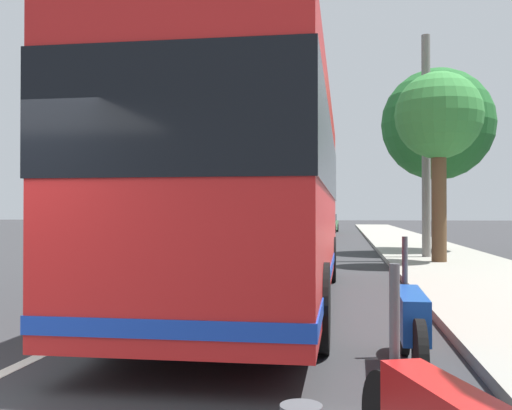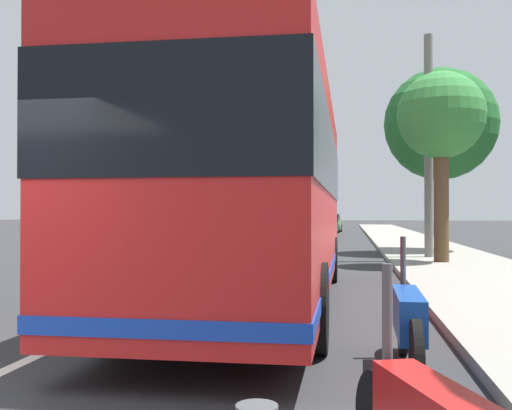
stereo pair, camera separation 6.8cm
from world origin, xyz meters
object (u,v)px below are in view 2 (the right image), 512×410
car_oncoming (319,225)px  car_ahead_same_lane (285,223)px  utility_pole (429,148)px  motorcycle_far_end (408,323)px  car_side_street (328,224)px  car_far_distant (317,228)px  roadside_tree_mid_block (441,119)px  coach_bus (258,187)px  roadside_tree_far_block (441,125)px

car_oncoming → car_ahead_same_lane: size_ratio=0.97×
utility_pole → motorcycle_far_end: bearing=171.9°
car_side_street → car_oncoming: bearing=178.7°
car_far_distant → roadside_tree_mid_block: roadside_tree_mid_block is taller
coach_bus → car_side_street: 35.94m
roadside_tree_mid_block → motorcycle_far_end: bearing=170.1°
motorcycle_far_end → roadside_tree_mid_block: size_ratio=0.42×
car_oncoming → utility_pole: bearing=-169.3°
motorcycle_far_end → car_far_distant: (26.18, 2.25, 0.18)m
car_side_street → roadside_tree_mid_block: (-28.33, -4.13, 3.54)m
motorcycle_far_end → roadside_tree_mid_block: roadside_tree_mid_block is taller
coach_bus → car_ahead_same_lane: bearing=5.1°
coach_bus → car_far_distant: coach_bus is taller
motorcycle_far_end → car_ahead_same_lane: size_ratio=0.50×
coach_bus → car_ahead_same_lane: coach_bus is taller
motorcycle_far_end → utility_pole: size_ratio=0.33×
motorcycle_far_end → car_oncoming: car_oncoming is taller
roadside_tree_far_block → car_ahead_same_lane: bearing=18.6°
coach_bus → roadside_tree_mid_block: roadside_tree_mid_block is taller
coach_bus → car_far_distant: (22.07, 0.18, -1.29)m
roadside_tree_far_block → utility_pole: 3.75m
coach_bus → motorcycle_far_end: 4.84m
motorcycle_far_end → roadside_tree_far_block: roadside_tree_far_block is taller
motorcycle_far_end → utility_pole: 14.06m
coach_bus → car_side_street: size_ratio=2.35×
utility_pole → car_oncoming: bearing=12.2°
roadside_tree_mid_block → car_ahead_same_lane: bearing=14.2°
car_side_street → roadside_tree_far_block: bearing=-165.1°
car_side_street → car_far_distant: size_ratio=1.05×
coach_bus → motorcycle_far_end: (-4.12, -2.08, -1.47)m
car_far_distant → car_oncoming: (7.99, 0.26, 0.01)m
car_far_distant → car_ahead_same_lane: size_ratio=0.92×
coach_bus → car_oncoming: size_ratio=2.35×
motorcycle_far_end → utility_pole: utility_pole is taller
car_side_street → car_oncoming: (-5.85, 0.43, 0.02)m
car_ahead_same_lane → car_side_street: bearing=60.3°
car_far_distant → utility_pole: size_ratio=0.60×
coach_bus → car_far_distant: 22.11m
motorcycle_far_end → car_side_street: bearing=4.2°
car_side_street → roadside_tree_far_block: (-23.01, -4.90, 4.12)m
car_ahead_same_lane → utility_pole: size_ratio=0.65×
car_side_street → car_ahead_same_lane: bearing=64.0°
coach_bus → car_ahead_same_lane: (37.85, 3.52, -1.28)m
car_oncoming → roadside_tree_far_block: 18.43m
motorcycle_far_end → car_ahead_same_lane: (41.97, 5.60, 0.20)m
roadside_tree_far_block → motorcycle_far_end: bearing=170.6°
car_far_distant → roadside_tree_far_block: (-9.16, -5.07, 4.12)m
coach_bus → utility_pole: bearing=-23.2°
roadside_tree_far_block → utility_pole: size_ratio=0.96×
car_oncoming → car_ahead_same_lane: (7.79, 3.09, 0.01)m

